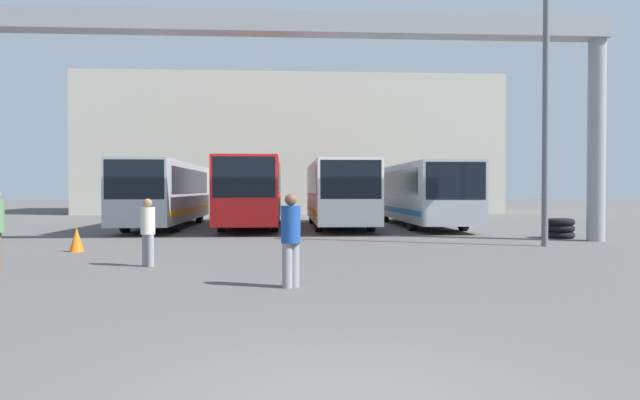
{
  "coord_description": "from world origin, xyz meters",
  "views": [
    {
      "loc": [
        -0.47,
        -4.56,
        1.8
      ],
      "look_at": [
        0.85,
        17.14,
        1.39
      ],
      "focal_mm": 32.0,
      "sensor_mm": 36.0,
      "label": 1
    }
  ],
  "objects": [
    {
      "name": "traffic_cone",
      "position": [
        -6.49,
        12.24,
        0.35
      ],
      "size": [
        0.41,
        0.41,
        0.71
      ],
      "color": "orange",
      "rests_on": "ground"
    },
    {
      "name": "tire_stack",
      "position": [
        9.63,
        15.83,
        0.36
      ],
      "size": [
        1.04,
        1.04,
        0.72
      ],
      "color": "black",
      "rests_on": "ground"
    },
    {
      "name": "bus_slot_3",
      "position": [
        6.12,
        23.08,
        1.71
      ],
      "size": [
        2.6,
        11.92,
        2.97
      ],
      "color": "#999EA5",
      "rests_on": "ground"
    },
    {
      "name": "overhead_gantry",
      "position": [
        0.0,
        14.64,
        6.2
      ],
      "size": [
        21.26,
        0.8,
        7.69
      ],
      "color": "gray",
      "rests_on": "ground"
    },
    {
      "name": "pedestrian_near_center",
      "position": [
        -0.37,
        5.88,
        0.91
      ],
      "size": [
        0.36,
        0.36,
        1.72
      ],
      "rotation": [
        0.0,
        0.0,
        3.81
      ],
      "color": "gray",
      "rests_on": "ground"
    },
    {
      "name": "building_backdrop",
      "position": [
        0.0,
        41.66,
        5.06
      ],
      "size": [
        30.81,
        12.0,
        10.11
      ],
      "color": "#B7B2A3",
      "rests_on": "ground"
    },
    {
      "name": "bus_slot_1",
      "position": [
        -2.04,
        22.84,
        1.82
      ],
      "size": [
        2.61,
        11.44,
        3.15
      ],
      "color": "red",
      "rests_on": "ground"
    },
    {
      "name": "bus_slot_0",
      "position": [
        -6.12,
        22.98,
        1.74
      ],
      "size": [
        2.45,
        11.72,
        3.02
      ],
      "color": "#999EA5",
      "rests_on": "ground"
    },
    {
      "name": "bus_slot_2",
      "position": [
        2.04,
        22.39,
        1.75
      ],
      "size": [
        2.59,
        10.55,
        3.03
      ],
      "color": "silver",
      "rests_on": "ground"
    },
    {
      "name": "pedestrian_mid_right",
      "position": [
        -3.68,
        8.93,
        0.84
      ],
      "size": [
        0.33,
        0.33,
        1.58
      ],
      "rotation": [
        0.0,
        0.0,
        5.66
      ],
      "color": "gray",
      "rests_on": "ground"
    },
    {
      "name": "lamp_post",
      "position": [
        7.72,
        12.97,
        4.87
      ],
      "size": [
        0.36,
        0.36,
        9.01
      ],
      "color": "#595B60",
      "rests_on": "ground"
    }
  ]
}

